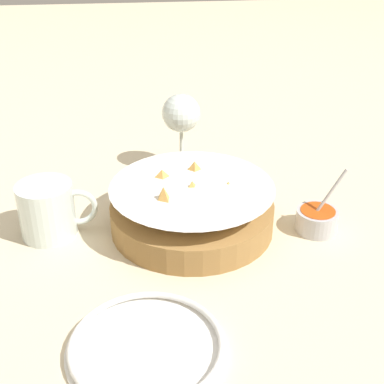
{
  "coord_description": "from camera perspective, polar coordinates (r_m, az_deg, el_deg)",
  "views": [
    {
      "loc": [
        -0.05,
        -0.69,
        0.46
      ],
      "look_at": [
        0.03,
        0.01,
        0.06
      ],
      "focal_mm": 50.0,
      "sensor_mm": 36.0,
      "label": 1
    }
  ],
  "objects": [
    {
      "name": "side_plate",
      "position": [
        0.64,
        -4.85,
        -16.09
      ],
      "size": [
        0.19,
        0.19,
        0.01
      ],
      "color": "white",
      "rests_on": "ground_plane"
    },
    {
      "name": "food_basket",
      "position": [
        0.83,
        -0.09,
        -1.71
      ],
      "size": [
        0.25,
        0.25,
        0.09
      ],
      "color": "olive",
      "rests_on": "ground_plane"
    },
    {
      "name": "sauce_cup",
      "position": [
        0.85,
        13.18,
        -2.82
      ],
      "size": [
        0.07,
        0.07,
        0.11
      ],
      "color": "#B7B7BC",
      "rests_on": "ground_plane"
    },
    {
      "name": "beer_mug",
      "position": [
        0.84,
        -15.09,
        -2.04
      ],
      "size": [
        0.12,
        0.08,
        0.09
      ],
      "color": "silver",
      "rests_on": "ground_plane"
    },
    {
      "name": "wine_glass",
      "position": [
        0.99,
        -1.17,
        8.11
      ],
      "size": [
        0.07,
        0.07,
        0.15
      ],
      "color": "silver",
      "rests_on": "ground_plane"
    },
    {
      "name": "ground_plane",
      "position": [
        0.84,
        -1.94,
        -4.39
      ],
      "size": [
        4.0,
        4.0,
        0.0
      ],
      "primitive_type": "plane",
      "color": "beige"
    }
  ]
}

